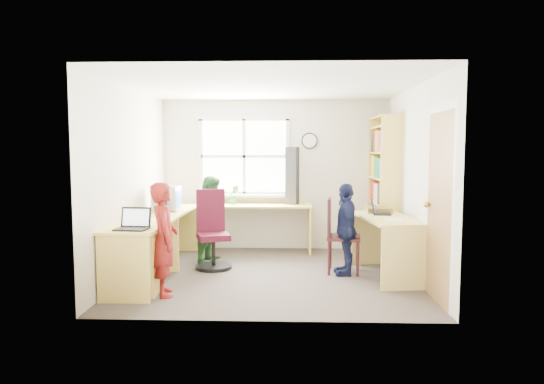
{
  "coord_description": "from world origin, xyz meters",
  "views": [
    {
      "loc": [
        0.22,
        -6.12,
        1.61
      ],
      "look_at": [
        0.0,
        0.25,
        1.05
      ],
      "focal_mm": 32.0,
      "sensor_mm": 36.0,
      "label": 1
    }
  ],
  "objects_px": {
    "crt_monitor": "(166,199)",
    "person_red": "(164,239)",
    "right_desk": "(387,233)",
    "laptop_right": "(378,210)",
    "l_desk": "(165,243)",
    "wooden_chair": "(338,232)",
    "laptop_left": "(133,224)",
    "bookshelf": "(384,190)",
    "swivel_chair": "(212,234)",
    "person_green": "(213,219)",
    "person_navy": "(346,229)",
    "cd_tower": "(292,176)",
    "potted_plant": "(234,195)"
  },
  "relations": [
    {
      "from": "right_desk",
      "to": "bookshelf",
      "type": "height_order",
      "value": "bookshelf"
    },
    {
      "from": "wooden_chair",
      "to": "person_navy",
      "type": "distance_m",
      "value": 0.15
    },
    {
      "from": "crt_monitor",
      "to": "laptop_left",
      "type": "bearing_deg",
      "value": -87.07
    },
    {
      "from": "right_desk",
      "to": "laptop_left",
      "type": "relative_size",
      "value": 3.89
    },
    {
      "from": "potted_plant",
      "to": "person_red",
      "type": "height_order",
      "value": "person_red"
    },
    {
      "from": "l_desk",
      "to": "person_navy",
      "type": "relative_size",
      "value": 2.5
    },
    {
      "from": "right_desk",
      "to": "bookshelf",
      "type": "distance_m",
      "value": 1.29
    },
    {
      "from": "potted_plant",
      "to": "person_green",
      "type": "height_order",
      "value": "person_green"
    },
    {
      "from": "bookshelf",
      "to": "person_navy",
      "type": "relative_size",
      "value": 1.78
    },
    {
      "from": "swivel_chair",
      "to": "person_green",
      "type": "relative_size",
      "value": 0.86
    },
    {
      "from": "person_navy",
      "to": "laptop_right",
      "type": "bearing_deg",
      "value": 113.37
    },
    {
      "from": "right_desk",
      "to": "person_red",
      "type": "height_order",
      "value": "person_red"
    },
    {
      "from": "l_desk",
      "to": "wooden_chair",
      "type": "distance_m",
      "value": 2.22
    },
    {
      "from": "l_desk",
      "to": "laptop_right",
      "type": "relative_size",
      "value": 8.84
    },
    {
      "from": "person_green",
      "to": "laptop_right",
      "type": "bearing_deg",
      "value": -86.48
    },
    {
      "from": "laptop_right",
      "to": "person_green",
      "type": "height_order",
      "value": "person_green"
    },
    {
      "from": "wooden_chair",
      "to": "laptop_right",
      "type": "relative_size",
      "value": 2.93
    },
    {
      "from": "wooden_chair",
      "to": "laptop_right",
      "type": "distance_m",
      "value": 0.61
    },
    {
      "from": "laptop_right",
      "to": "l_desk",
      "type": "bearing_deg",
      "value": 107.02
    },
    {
      "from": "bookshelf",
      "to": "laptop_right",
      "type": "relative_size",
      "value": 6.29
    },
    {
      "from": "laptop_left",
      "to": "person_red",
      "type": "xyz_separation_m",
      "value": [
        0.31,
        0.07,
        -0.18
      ]
    },
    {
      "from": "laptop_left",
      "to": "person_green",
      "type": "xyz_separation_m",
      "value": [
        0.59,
        1.75,
        -0.19
      ]
    },
    {
      "from": "right_desk",
      "to": "swivel_chair",
      "type": "xyz_separation_m",
      "value": [
        -2.29,
        0.38,
        -0.09
      ]
    },
    {
      "from": "potted_plant",
      "to": "laptop_right",
      "type": "bearing_deg",
      "value": -29.97
    },
    {
      "from": "crt_monitor",
      "to": "cd_tower",
      "type": "bearing_deg",
      "value": 28.82
    },
    {
      "from": "right_desk",
      "to": "laptop_left",
      "type": "xyz_separation_m",
      "value": [
        -2.93,
        -0.97,
        0.25
      ]
    },
    {
      "from": "swivel_chair",
      "to": "laptop_right",
      "type": "distance_m",
      "value": 2.25
    },
    {
      "from": "bookshelf",
      "to": "laptop_right",
      "type": "height_order",
      "value": "bookshelf"
    },
    {
      "from": "person_green",
      "to": "crt_monitor",
      "type": "bearing_deg",
      "value": 123.29
    },
    {
      "from": "l_desk",
      "to": "laptop_left",
      "type": "height_order",
      "value": "laptop_left"
    },
    {
      "from": "wooden_chair",
      "to": "potted_plant",
      "type": "relative_size",
      "value": 3.26
    },
    {
      "from": "bookshelf",
      "to": "person_navy",
      "type": "xyz_separation_m",
      "value": [
        -0.7,
        -1.12,
        -0.41
      ]
    },
    {
      "from": "right_desk",
      "to": "swivel_chair",
      "type": "height_order",
      "value": "swivel_chair"
    },
    {
      "from": "crt_monitor",
      "to": "person_red",
      "type": "height_order",
      "value": "person_red"
    },
    {
      "from": "potted_plant",
      "to": "person_navy",
      "type": "distance_m",
      "value": 2.14
    },
    {
      "from": "laptop_right",
      "to": "person_green",
      "type": "xyz_separation_m",
      "value": [
        -2.27,
        0.49,
        -0.2
      ]
    },
    {
      "from": "swivel_chair",
      "to": "wooden_chair",
      "type": "distance_m",
      "value": 1.7
    },
    {
      "from": "right_desk",
      "to": "laptop_right",
      "type": "xyz_separation_m",
      "value": [
        -0.07,
        0.28,
        0.26
      ]
    },
    {
      "from": "wooden_chair",
      "to": "person_navy",
      "type": "xyz_separation_m",
      "value": [
        0.09,
        -0.11,
        0.06
      ]
    },
    {
      "from": "crt_monitor",
      "to": "person_navy",
      "type": "bearing_deg",
      "value": -10.05
    },
    {
      "from": "bookshelf",
      "to": "cd_tower",
      "type": "relative_size",
      "value": 2.33
    },
    {
      "from": "right_desk",
      "to": "person_green",
      "type": "distance_m",
      "value": 2.47
    },
    {
      "from": "right_desk",
      "to": "laptop_right",
      "type": "height_order",
      "value": "laptop_right"
    },
    {
      "from": "swivel_chair",
      "to": "person_navy",
      "type": "relative_size",
      "value": 0.9
    },
    {
      "from": "laptop_left",
      "to": "laptop_right",
      "type": "height_order",
      "value": "laptop_left"
    },
    {
      "from": "laptop_right",
      "to": "potted_plant",
      "type": "bearing_deg",
      "value": 65.39
    },
    {
      "from": "wooden_chair",
      "to": "bookshelf",
      "type": "bearing_deg",
      "value": 59.65
    },
    {
      "from": "right_desk",
      "to": "potted_plant",
      "type": "distance_m",
      "value": 2.59
    },
    {
      "from": "bookshelf",
      "to": "laptop_left",
      "type": "relative_size",
      "value": 5.88
    },
    {
      "from": "right_desk",
      "to": "person_red",
      "type": "distance_m",
      "value": 2.77
    }
  ]
}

